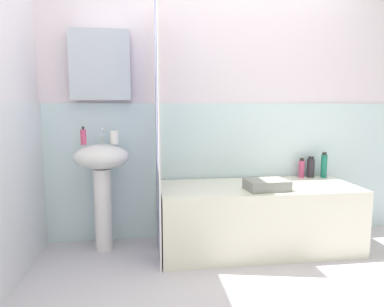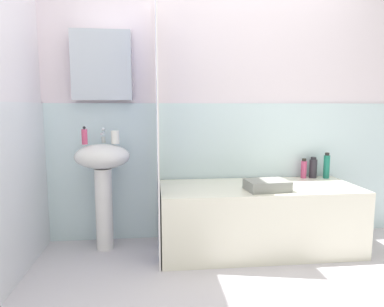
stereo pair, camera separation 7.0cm
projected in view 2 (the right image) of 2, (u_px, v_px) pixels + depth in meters
name	position (u px, v px, depth m)	size (l,w,h in m)	color
wall_back_tiled	(217.00, 110.00, 3.07)	(3.60, 0.18, 2.40)	silver
sink	(103.00, 173.00, 2.79)	(0.44, 0.34, 0.87)	white
faucet	(103.00, 136.00, 2.84)	(0.03, 0.12, 0.12)	silver
soap_dispenser	(84.00, 136.00, 2.74)	(0.05, 0.05, 0.14)	#CC456C
toothbrush_cup	(115.00, 137.00, 2.78)	(0.07, 0.07, 0.11)	white
bathtub	(258.00, 217.00, 2.85)	(1.59, 0.66, 0.53)	silver
shower_curtain	(158.00, 129.00, 2.66)	(0.01, 0.66, 2.00)	white
shampoo_bottle	(327.00, 166.00, 3.11)	(0.05, 0.05, 0.23)	#1C745F
body_wash_bottle	(313.00, 168.00, 3.13)	(0.07, 0.07, 0.19)	#2E2A32
lotion_bottle	(304.00, 169.00, 3.12)	(0.05, 0.05, 0.18)	#C14470
towel_folded	(267.00, 185.00, 2.65)	(0.32, 0.23, 0.08)	gray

